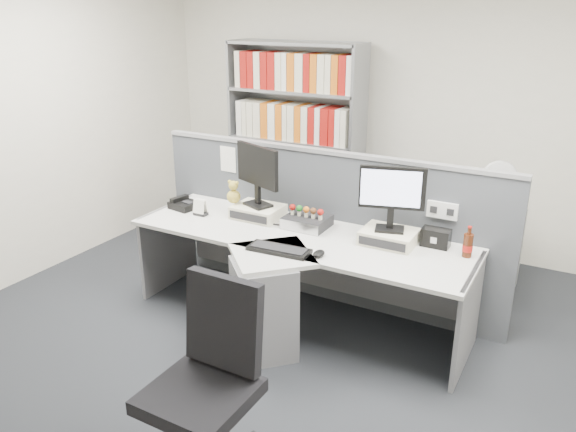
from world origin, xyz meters
The scene contains 21 objects.
ground centered at (0.00, 0.00, 0.00)m, with size 5.50×5.50×0.00m, color #2C2F34.
room_shell centered at (0.00, 0.00, 1.79)m, with size 5.04×5.54×2.72m.
partition centered at (0.00, 1.25, 0.65)m, with size 3.00×0.08×1.27m.
desk centered at (0.00, 0.60, 0.46)m, with size 2.60×1.20×0.72m.
monitor_riser_left centered at (-0.46, 0.98, 0.77)m, with size 0.38×0.31×0.10m.
monitor_riser_right centered at (0.64, 0.98, 0.77)m, with size 0.38×0.31×0.10m.
monitor_left centered at (-0.45, 0.98, 1.11)m, with size 0.46×0.22×0.49m.
monitor_right centered at (0.64, 0.98, 1.10)m, with size 0.45×0.20×0.47m.
desktop_pc centered at (-0.02, 0.99, 0.76)m, with size 0.32×0.29×0.09m.
figurines centered at (-0.02, 0.97, 0.86)m, with size 0.29×0.05×0.09m.
keyboard centered at (0.03, 0.47, 0.73)m, with size 0.45×0.20×0.03m.
mouse centered at (0.31, 0.53, 0.74)m, with size 0.07×0.11×0.04m, color black.
desk_phone centered at (-1.12, 0.87, 0.75)m, with size 0.24×0.22×0.09m.
desk_calendar centered at (-0.90, 0.80, 0.78)m, with size 0.11×0.08×0.13m.
plush_toy centered at (-0.66, 0.94, 0.90)m, with size 0.11×0.11×0.19m.
speaker centered at (0.95, 1.08, 0.79)m, with size 0.20×0.11×0.13m, color black.
cola_bottle centered at (1.19, 1.01, 0.80)m, with size 0.07×0.07×0.22m.
shelving_unit centered at (-0.90, 2.44, 0.98)m, with size 1.41×0.40×2.00m.
filing_cabinet centered at (1.20, 1.99, 0.35)m, with size 0.45×0.61×0.70m.
desk_fan centered at (1.20, 1.99, 0.99)m, with size 0.27×0.16×0.46m.
office_chair centered at (0.32, -0.75, 0.56)m, with size 0.66×0.69×1.04m.
Camera 1 is at (1.82, -2.65, 2.32)m, focal length 35.34 mm.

